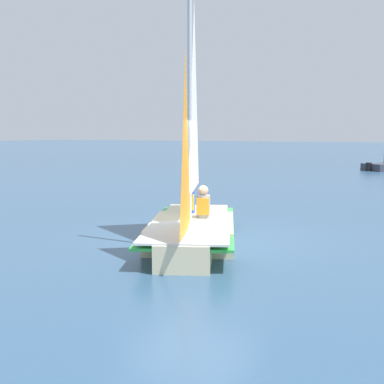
{
  "coord_description": "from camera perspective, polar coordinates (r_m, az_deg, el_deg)",
  "views": [
    {
      "loc": [
        -8.44,
        -4.87,
        2.25
      ],
      "look_at": [
        0.0,
        0.0,
        1.07
      ],
      "focal_mm": 45.0,
      "sensor_mm": 36.0,
      "label": 1
    }
  ],
  "objects": [
    {
      "name": "sailor_crew",
      "position": [
        10.9,
        -0.41,
        -1.69
      ],
      "size": [
        0.42,
        0.4,
        1.16
      ],
      "rotation": [
        0.0,
        0.0,
        3.59
      ],
      "color": "black",
      "rests_on": "ground_plane"
    },
    {
      "name": "sailboat_main",
      "position": [
        9.91,
        0.02,
        -2.33
      ],
      "size": [
        4.75,
        3.44,
        5.15
      ],
      "rotation": [
        0.0,
        0.0,
        3.59
      ],
      "color": "beige",
      "rests_on": "ground_plane"
    },
    {
      "name": "ground_plane",
      "position": [
        10.0,
        -0.0,
        -6.09
      ],
      "size": [
        260.0,
        260.0,
        0.0
      ],
      "primitive_type": "plane",
      "color": "#2D4C6B"
    },
    {
      "name": "sailor_helm",
      "position": [
        10.28,
        1.34,
        -2.21
      ],
      "size": [
        0.42,
        0.4,
        1.16
      ],
      "rotation": [
        0.0,
        0.0,
        3.59
      ],
      "color": "black",
      "rests_on": "ground_plane"
    }
  ]
}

